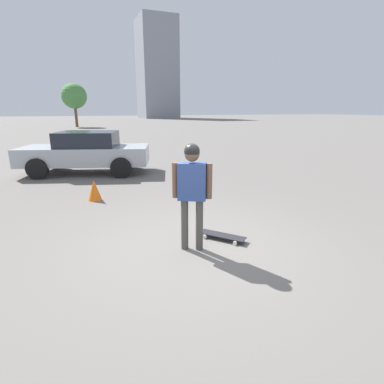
% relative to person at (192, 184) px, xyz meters
% --- Properties ---
extents(ground_plane, '(220.00, 220.00, 0.00)m').
position_rel_person_xyz_m(ground_plane, '(0.00, 0.00, -1.09)').
color(ground_plane, slate).
extents(person, '(0.56, 0.38, 1.71)m').
position_rel_person_xyz_m(person, '(0.00, 0.00, 0.00)').
color(person, '#4C4742').
rests_on(person, ground_plane).
extents(skateboard, '(0.70, 0.77, 0.08)m').
position_rel_person_xyz_m(skateboard, '(0.63, 0.15, -1.02)').
color(skateboard, '#232328').
rests_on(skateboard, ground_plane).
extents(car_parked_near, '(4.66, 2.97, 1.46)m').
position_rel_person_xyz_m(car_parked_near, '(-1.25, 7.00, -0.33)').
color(car_parked_near, '#ADB2B7').
rests_on(car_parked_near, ground_plane).
extents(building_block_distant, '(8.81, 10.43, 23.89)m').
position_rel_person_xyz_m(building_block_distant, '(19.96, 75.20, 10.86)').
color(building_block_distant, gray).
rests_on(building_block_distant, ground_plane).
extents(tree_distant, '(3.10, 3.10, 5.38)m').
position_rel_person_xyz_m(tree_distant, '(-0.99, 38.27, 2.72)').
color(tree_distant, brown).
rests_on(tree_distant, ground_plane).
extents(traffic_cone, '(0.33, 0.33, 0.52)m').
position_rel_person_xyz_m(traffic_cone, '(-1.27, 3.43, -0.83)').
color(traffic_cone, orange).
rests_on(traffic_cone, ground_plane).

